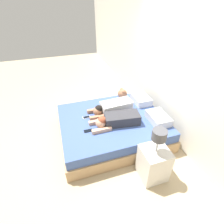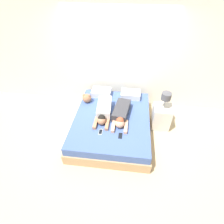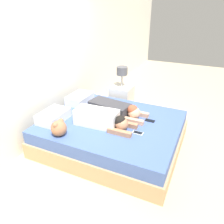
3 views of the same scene
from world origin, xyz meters
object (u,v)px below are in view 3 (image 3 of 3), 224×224
Objects in this scene: bed at (112,133)px; cell_phone_right at (150,121)px; nightstand at (122,98)px; person_right at (116,109)px; person_left at (103,119)px; pillow_head_left at (53,116)px; pillow_head_right at (80,99)px; cell_phone_left at (138,133)px; plush_toy at (59,128)px.

cell_phone_right is at bearing -66.35° from bed.
person_right is at bearing -162.35° from nightstand.
nightstand is at bearing 10.76° from person_left.
pillow_head_left is 1.00× the size of pillow_head_right.
pillow_head_left is 3.28× the size of cell_phone_left.
cell_phone_right is 1.39m from plush_toy.
person_left is 0.40m from person_right.
pillow_head_right is 1.38m from cell_phone_right.
pillow_head_right is at bearing 84.01° from cell_phone_right.
bed is at bearing -65.24° from pillow_head_left.
cell_phone_left is 0.42m from cell_phone_right.
person_right is (0.59, -0.81, 0.02)m from pillow_head_left.
person_left is (0.18, -0.77, 0.04)m from pillow_head_left.
person_left is at bearing -169.24° from nightstand.
cell_phone_right is at bearing -48.05° from plush_toy.
pillow_head_left and pillow_head_right have the same top height.
cell_phone_left is at bearing -81.32° from pillow_head_left.
pillow_head_left is at bearing 98.68° from cell_phone_left.
person_right is at bearing 52.69° from cell_phone_left.
person_left is at bearing -127.11° from pillow_head_right.
bed is 0.64m from cell_phone_right.
bed is 2.13× the size of nightstand.
pillow_head_left is 1.51m from cell_phone_right.
person_right is at bearing -6.66° from person_left.
pillow_head_left is at bearing 103.52° from person_left.
pillow_head_left is (-0.38, 0.83, 0.31)m from bed.
cell_phone_right is at bearing -65.67° from pillow_head_left.
nightstand is at bearing 43.09° from cell_phone_right.
pillow_head_left is 0.46m from plush_toy.
cell_phone_left is (0.02, -0.55, -0.11)m from person_left.
plush_toy is at bearing -162.34° from pillow_head_right.
person_right reaches higher than cell_phone_left.
person_right is 4.22× the size of plush_toy.
bed is 14.04× the size of cell_phone_left.
cell_phone_left is 1.00× the size of cell_phone_right.
plush_toy is at bearing 117.49° from cell_phone_left.
person_left is at bearing 162.66° from bed.
cell_phone_right is (0.24, -0.54, 0.24)m from bed.
plush_toy reaches higher than pillow_head_left.
plush_toy is (-0.89, 0.47, 0.02)m from person_right.
pillow_head_right is at bearing 77.54° from person_right.
cell_phone_right is at bearing -7.53° from cell_phone_left.
person_left is (-0.58, -0.77, 0.04)m from pillow_head_right.
person_left is 0.56m from cell_phone_left.
cell_phone_left and cell_phone_right have the same top height.
pillow_head_left is 0.79m from person_left.
nightstand reaches higher than bed.
person_right is 6.51× the size of cell_phone_left.
cell_phone_left is (-0.38, -0.50, -0.09)m from person_right.
person_left is at bearing 91.74° from cell_phone_left.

